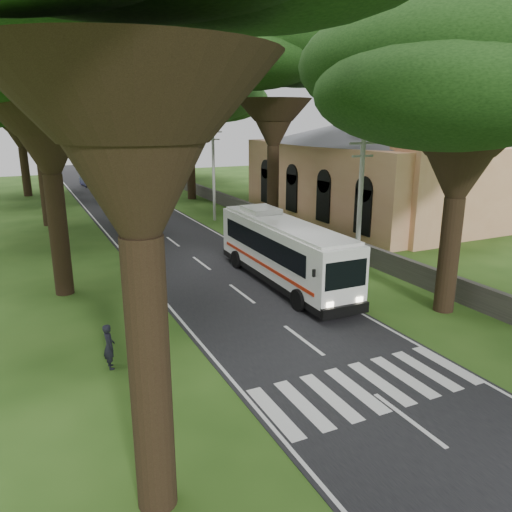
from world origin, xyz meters
The scene contains 20 objects.
ground centered at (0.00, 0.00, 0.00)m, with size 140.00×140.00×0.00m, color #244513.
road centered at (0.00, 25.00, 0.01)m, with size 8.00×120.00×0.04m, color black.
crosswalk centered at (0.00, -2.00, 0.00)m, with size 8.00×3.00×0.01m, color silver.
property_wall centered at (9.00, 24.00, 0.60)m, with size 0.35×50.00×1.20m, color #383533.
church centered at (17.86, 21.55, 4.91)m, with size 14.00×24.00×11.60m.
pole_near centered at (5.50, 6.00, 4.18)m, with size 1.60×0.24×8.00m.
pole_mid centered at (5.50, 26.00, 4.18)m, with size 1.60×0.24×8.00m.
pole_far centered at (5.50, 46.00, 4.18)m, with size 1.60×0.24×8.00m.
tree_l_mida centered at (-8.00, 12.00, 12.12)m, with size 13.61×13.61×15.18m.
tree_l_midb centered at (-7.50, 30.00, 13.27)m, with size 15.86×15.86×16.75m.
tree_l_far centered at (-8.50, 48.00, 10.72)m, with size 14.99×14.99×13.99m.
tree_r_near centered at (7.50, 2.00, 10.46)m, with size 13.84×13.84×13.51m.
tree_r_mida centered at (8.00, 20.00, 13.21)m, with size 13.34×13.34×16.25m.
tree_r_midb centered at (7.50, 38.00, 10.89)m, with size 15.56×15.56×14.26m.
tree_r_far centered at (8.50, 56.00, 10.84)m, with size 15.73×15.73×14.25m.
coach_bus centered at (2.70, 8.66, 1.81)m, with size 2.86×11.48×3.37m.
distant_car_a centered at (-0.80, 38.28, 0.73)m, with size 1.64×4.08×1.39m, color silver.
distant_car_b centered at (-1.19, 53.58, 0.69)m, with size 1.40×4.02×1.32m, color navy.
distant_car_c centered at (3.00, 55.49, 0.66)m, with size 1.77×4.36×1.27m, color maroon.
pedestrian centered at (-7.32, 3.05, 0.83)m, with size 0.61×0.40×1.66m, color black.
Camera 1 is at (-9.61, -13.62, 8.61)m, focal length 35.00 mm.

